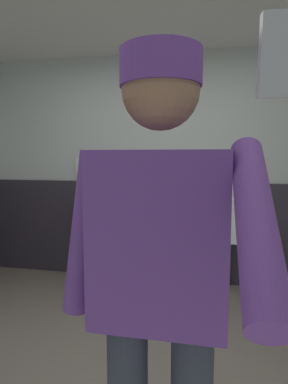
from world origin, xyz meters
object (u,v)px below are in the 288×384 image
(person, at_px, (159,276))
(soap_dispenser, at_px, (81,166))
(cell_phone, at_px, (282,56))
(urinal_right, at_px, (230,219))
(urinal_middle, at_px, (160,216))
(urinal_left, at_px, (96,214))

(person, distance_m, soap_dispenser, 2.90)
(cell_phone, height_order, soap_dispenser, cell_phone)
(urinal_right, bearing_deg, urinal_middle, 180.00)
(urinal_left, bearing_deg, urinal_middle, 0.00)
(urinal_left, xyz_separation_m, soap_dispenser, (-0.22, 0.12, 0.55))
(soap_dispenser, bearing_deg, cell_phone, -62.75)
(person, xyz_separation_m, cell_phone, (0.24, -0.50, 0.52))
(urinal_left, xyz_separation_m, person, (1.11, -2.44, 0.27))
(urinal_middle, height_order, cell_phone, cell_phone)
(urinal_right, height_order, person, person)
(urinal_middle, height_order, urinal_right, same)
(urinal_middle, bearing_deg, soap_dispenser, 173.00)
(urinal_left, bearing_deg, person, -65.50)
(urinal_left, xyz_separation_m, cell_phone, (1.36, -2.95, 0.79))
(cell_phone, bearing_deg, urinal_middle, 97.66)
(urinal_middle, relative_size, person, 0.71)
(urinal_right, bearing_deg, urinal_left, 180.00)
(urinal_middle, relative_size, urinal_right, 1.00)
(person, height_order, soap_dispenser, person)
(urinal_left, height_order, urinal_middle, same)
(cell_phone, distance_m, soap_dispenser, 3.46)
(urinal_right, xyz_separation_m, soap_dispenser, (-1.72, 0.12, 0.55))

